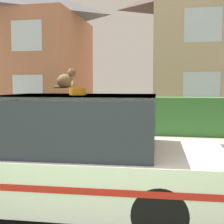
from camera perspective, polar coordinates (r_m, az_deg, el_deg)
road_strip at (r=5.82m, az=4.13°, el=-10.98°), size 28.00×6.33×0.01m
garden_hedge at (r=10.38m, az=2.99°, el=-0.59°), size 8.30×0.68×1.22m
police_car at (r=4.17m, az=-8.77°, el=-7.80°), size 4.38×1.97×1.55m
cat at (r=4.09m, az=-8.33°, el=5.88°), size 0.31×0.18×0.27m
house_left at (r=17.27m, az=-16.99°, el=10.95°), size 7.11×5.53×6.85m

